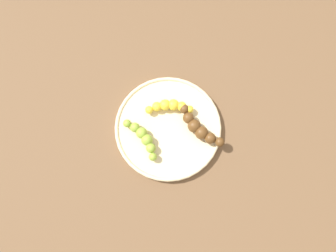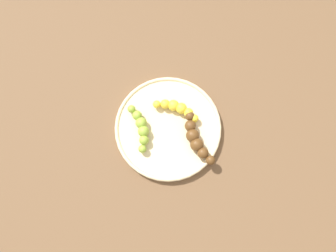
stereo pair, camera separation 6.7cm
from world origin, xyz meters
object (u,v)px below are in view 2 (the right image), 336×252
object	(u,v)px
banana_overripe	(196,139)
banana_yellow	(177,108)
banana_green	(141,128)
fruit_bowl	(168,128)

from	to	relation	value
banana_overripe	banana_yellow	size ratio (longest dim) A/B	1.34
banana_green	fruit_bowl	bearing A→B (deg)	-13.29
fruit_bowl	banana_yellow	size ratio (longest dim) A/B	2.57
banana_overripe	banana_yellow	bearing A→B (deg)	-83.52
banana_yellow	fruit_bowl	bearing A→B (deg)	175.73
banana_green	banana_overripe	size ratio (longest dim) A/B	0.89
fruit_bowl	banana_yellow	distance (m)	0.06
fruit_bowl	banana_green	xyz separation A→B (m)	(0.01, 0.07, 0.02)
fruit_bowl	banana_green	size ratio (longest dim) A/B	2.15
fruit_bowl	banana_green	world-z (taller)	banana_green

